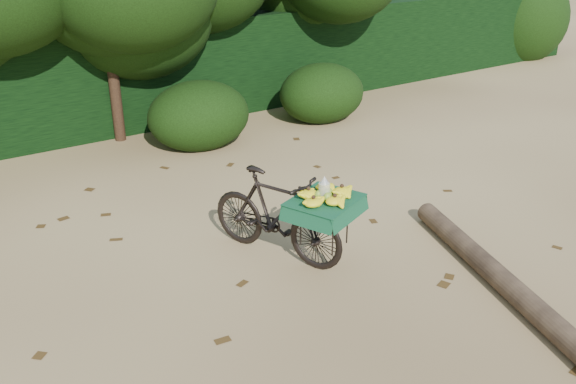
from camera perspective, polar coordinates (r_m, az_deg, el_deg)
ground at (r=6.13m, az=-2.42°, el=-9.46°), size 80.00×80.00×0.00m
vendor_bicycle at (r=6.52m, az=-0.98°, el=-2.08°), size 1.19×1.82×1.00m
fallen_log at (r=6.49m, az=19.26°, el=-7.66°), size 1.25×3.09×0.23m
hedge_backdrop at (r=11.27m, az=-20.08°, el=9.86°), size 26.00×1.80×1.80m
tree_row at (r=10.16m, az=-23.31°, el=14.34°), size 14.50×2.00×4.00m
bush_clumps at (r=9.68m, az=-13.63°, el=5.70°), size 8.80×1.70×0.90m
leaf_litter at (r=6.60m, az=-5.45°, el=-6.82°), size 7.00×7.30×0.01m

